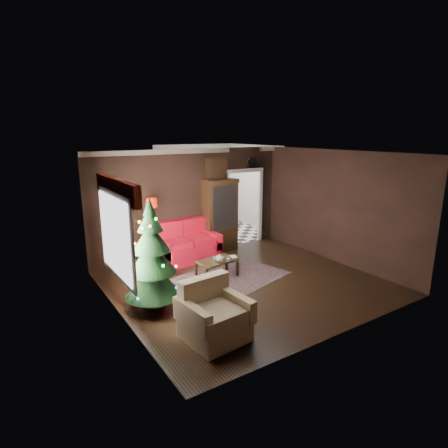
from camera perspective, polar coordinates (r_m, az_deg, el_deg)
floor at (r=8.13m, az=3.48°, el=-9.19°), size 5.50×5.50×0.00m
ceiling at (r=7.48m, az=3.80°, el=10.91°), size 5.50×5.50×0.00m
wall_back at (r=9.77m, az=-5.10°, el=3.35°), size 5.50×0.00×5.50m
wall_front at (r=5.95m, az=18.10°, el=-4.38°), size 5.50×0.00×5.50m
wall_left at (r=6.50m, az=-16.32°, el=-2.69°), size 0.00×5.50×5.50m
wall_right at (r=9.55m, az=17.07°, el=2.53°), size 0.00×5.50×5.50m
doorway at (r=10.71m, az=3.01°, el=2.44°), size 1.10×0.10×2.10m
left_window at (r=6.68m, az=-16.52°, el=-1.80°), size 0.05×1.60×1.40m
valance at (r=6.53m, az=-16.35°, el=5.23°), size 0.12×2.10×0.35m
kitchen_floor at (r=12.17m, az=-1.18°, el=-1.20°), size 3.00×3.00×0.00m
kitchen_window at (r=13.09m, az=-4.58°, el=7.42°), size 0.70×0.06×0.70m
rug at (r=8.41m, az=0.75°, el=-8.31°), size 2.84×2.37×0.01m
loveseat at (r=9.41m, az=-5.85°, el=-2.73°), size 1.70×0.90×1.00m
curio_cabinet at (r=10.03m, az=-0.64°, el=1.06°), size 0.90×0.45×1.90m
floor_lamp at (r=9.02m, az=-10.97°, el=-1.48°), size 0.36×0.36×1.76m
christmas_tree at (r=6.80m, az=-11.17°, el=-4.73°), size 1.31×1.31×2.00m
armchair at (r=5.94m, az=-1.48°, el=-13.53°), size 1.02×1.02×0.96m
coffee_table at (r=8.38m, az=-1.08°, el=-6.87°), size 0.96×0.65×0.40m
teapot at (r=8.14m, az=-0.79°, el=-5.38°), size 0.20×0.20×0.17m
cup_a at (r=8.34m, az=-1.53°, el=-5.31°), size 0.07×0.07×0.06m
cup_b at (r=8.24m, az=0.62°, el=-5.56°), size 0.09×0.09×0.06m
book at (r=8.45m, az=1.04°, el=-4.57°), size 0.14×0.05×0.19m
wall_clock at (r=10.64m, az=4.37°, el=9.57°), size 0.32×0.32×0.06m
painting at (r=9.98m, az=-1.23°, el=8.56°), size 0.62×0.05×0.52m
kitchen_counter at (r=13.08m, az=-3.95°, el=1.87°), size 1.80×0.60×0.90m
kitchen_table at (r=11.68m, az=-1.67°, el=0.03°), size 0.70×0.70×0.75m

